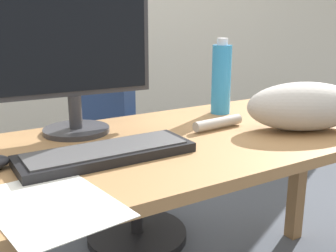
# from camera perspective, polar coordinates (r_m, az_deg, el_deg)

# --- Properties ---
(desk) EXTENTS (1.54, 0.64, 0.71)m
(desk) POSITION_cam_1_polar(r_m,az_deg,el_deg) (1.29, 6.61, -5.19)
(desk) COLOR #9E7247
(desk) RESTS_ON ground_plane
(office_chair) EXTENTS (0.50, 0.48, 0.89)m
(office_chair) POSITION_cam_1_polar(r_m,az_deg,el_deg) (1.87, -5.74, -6.16)
(office_chair) COLOR black
(office_chair) RESTS_ON ground_plane
(monitor) EXTENTS (0.48, 0.20, 0.42)m
(monitor) POSITION_cam_1_polar(r_m,az_deg,el_deg) (1.22, -13.38, 9.35)
(monitor) COLOR #333338
(monitor) RESTS_ON desk
(keyboard) EXTENTS (0.44, 0.15, 0.03)m
(keyboard) POSITION_cam_1_polar(r_m,az_deg,el_deg) (1.02, -8.65, -3.79)
(keyboard) COLOR black
(keyboard) RESTS_ON desk
(cat) EXTENTS (0.56, 0.32, 0.20)m
(cat) POSITION_cam_1_polar(r_m,az_deg,el_deg) (1.32, 19.57, 2.91)
(cat) COLOR #B2ADA8
(cat) RESTS_ON desk
(paper_sheet) EXTENTS (0.25, 0.32, 0.00)m
(paper_sheet) POSITION_cam_1_polar(r_m,az_deg,el_deg) (0.81, -16.24, -10.44)
(paper_sheet) COLOR white
(paper_sheet) RESTS_ON desk
(water_bottle) EXTENTS (0.07, 0.07, 0.27)m
(water_bottle) POSITION_cam_1_polar(r_m,az_deg,el_deg) (1.47, 7.52, 6.63)
(water_bottle) COLOR #2D8CD1
(water_bottle) RESTS_ON desk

